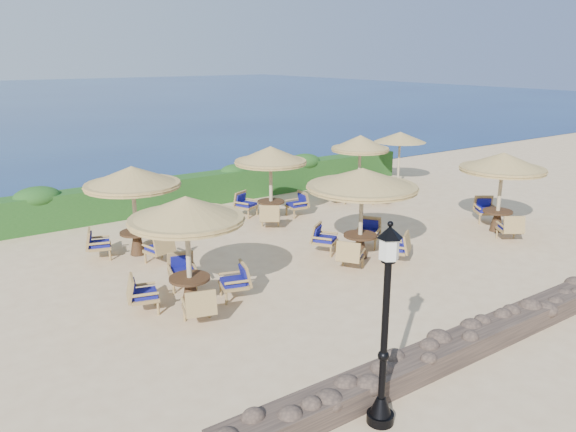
# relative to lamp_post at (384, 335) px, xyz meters

# --- Properties ---
(ground) EXTENTS (120.00, 120.00, 0.00)m
(ground) POSITION_rel_lamp_post_xyz_m (4.80, 6.80, -1.55)
(ground) COLOR #DBBB8B
(ground) RESTS_ON ground
(hedge) EXTENTS (18.00, 0.90, 1.20)m
(hedge) POSITION_rel_lamp_post_xyz_m (4.80, 14.00, -0.95)
(hedge) COLOR #194315
(hedge) RESTS_ON ground
(stone_wall) EXTENTS (15.00, 0.65, 0.44)m
(stone_wall) POSITION_rel_lamp_post_xyz_m (4.80, 0.60, -1.33)
(stone_wall) COLOR brown
(stone_wall) RESTS_ON ground
(lamp_post) EXTENTS (0.44, 0.44, 3.31)m
(lamp_post) POSITION_rel_lamp_post_xyz_m (0.00, 0.00, 0.00)
(lamp_post) COLOR black
(lamp_post) RESTS_ON ground
(extra_parasol) EXTENTS (2.30, 2.30, 2.41)m
(extra_parasol) POSITION_rel_lamp_post_xyz_m (12.60, 12.00, 0.62)
(extra_parasol) COLOR #C0AF87
(extra_parasol) RESTS_ON ground
(cafe_set_0) EXTENTS (2.89, 2.89, 2.65)m
(cafe_set_0) POSITION_rel_lamp_post_xyz_m (-0.60, 5.76, 0.24)
(cafe_set_0) COLOR #C0AF87
(cafe_set_0) RESTS_ON ground
(cafe_set_1) EXTENTS (3.18, 3.18, 2.65)m
(cafe_set_1) POSITION_rel_lamp_post_xyz_m (4.84, 5.90, 0.36)
(cafe_set_1) COLOR #C0AF87
(cafe_set_1) RESTS_ON ground
(cafe_set_2) EXTENTS (2.76, 2.76, 2.65)m
(cafe_set_2) POSITION_rel_lamp_post_xyz_m (10.32, 5.21, 0.45)
(cafe_set_2) COLOR #C0AF87
(cafe_set_2) RESTS_ON ground
(cafe_set_3) EXTENTS (2.82, 2.82, 2.65)m
(cafe_set_3) POSITION_rel_lamp_post_xyz_m (-0.37, 9.85, 0.35)
(cafe_set_3) COLOR #C0AF87
(cafe_set_3) RESTS_ON ground
(cafe_set_4) EXTENTS (2.69, 2.76, 2.65)m
(cafe_set_4) POSITION_rel_lamp_post_xyz_m (4.83, 10.59, 0.29)
(cafe_set_4) COLOR #C0AF87
(cafe_set_4) RESTS_ON ground
(cafe_set_5) EXTENTS (2.61, 2.73, 2.65)m
(cafe_set_5) POSITION_rel_lamp_post_xyz_m (9.23, 10.88, 0.22)
(cafe_set_5) COLOR #C0AF87
(cafe_set_5) RESTS_ON ground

